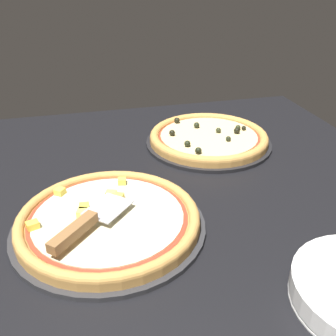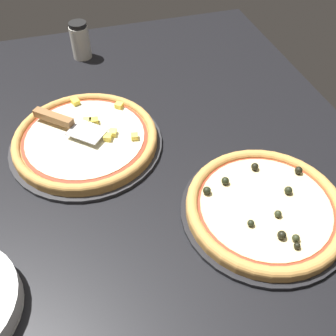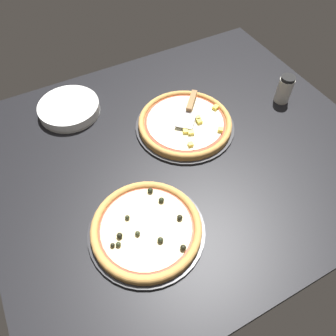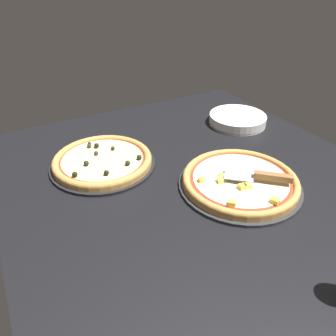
{
  "view_description": "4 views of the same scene",
  "coord_description": "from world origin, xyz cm",
  "px_view_note": "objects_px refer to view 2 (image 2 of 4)",
  "views": [
    {
      "loc": [
        -11.43,
        -75.35,
        48.57
      ],
      "look_at": [
        9.41,
        7.1,
        3.0
      ],
      "focal_mm": 42.0,
      "sensor_mm": 36.0,
      "label": 1
    },
    {
      "loc": [
        70.46,
        -11.18,
        69.35
      ],
      "look_at": [
        9.41,
        7.1,
        3.0
      ],
      "focal_mm": 42.0,
      "sensor_mm": 36.0,
      "label": 2
    },
    {
      "loc": [
        41.8,
        68.13,
        93.66
      ],
      "look_at": [
        9.41,
        7.1,
        3.0
      ],
      "focal_mm": 35.0,
      "sensor_mm": 36.0,
      "label": 3
    },
    {
      "loc": [
        -70.54,
        51.57,
        61.89
      ],
      "look_at": [
        9.41,
        7.1,
        3.0
      ],
      "focal_mm": 35.0,
      "sensor_mm": 36.0,
      "label": 4
    }
  ],
  "objects_px": {
    "pizza_back": "(265,207)",
    "parmesan_shaker": "(80,41)",
    "serving_spatula": "(61,121)",
    "pizza_front": "(86,138)"
  },
  "relations": [
    {
      "from": "pizza_back",
      "to": "parmesan_shaker",
      "type": "bearing_deg",
      "value": -159.66
    },
    {
      "from": "serving_spatula",
      "to": "parmesan_shaker",
      "type": "distance_m",
      "value": 0.4
    },
    {
      "from": "pizza_front",
      "to": "parmesan_shaker",
      "type": "relative_size",
      "value": 3.06
    },
    {
      "from": "pizza_front",
      "to": "serving_spatula",
      "type": "relative_size",
      "value": 2.04
    },
    {
      "from": "pizza_front",
      "to": "serving_spatula",
      "type": "height_order",
      "value": "serving_spatula"
    },
    {
      "from": "pizza_front",
      "to": "parmesan_shaker",
      "type": "xyz_separation_m",
      "value": [
        -0.44,
        0.05,
        0.03
      ]
    },
    {
      "from": "pizza_front",
      "to": "pizza_back",
      "type": "distance_m",
      "value": 0.48
    },
    {
      "from": "serving_spatula",
      "to": "parmesan_shaker",
      "type": "bearing_deg",
      "value": 164.98
    },
    {
      "from": "pizza_front",
      "to": "serving_spatula",
      "type": "xyz_separation_m",
      "value": [
        -0.05,
        -0.05,
        0.03
      ]
    },
    {
      "from": "pizza_front",
      "to": "pizza_back",
      "type": "relative_size",
      "value": 1.06
    }
  ]
}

